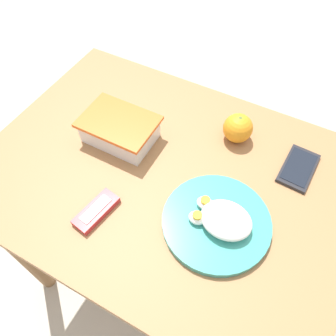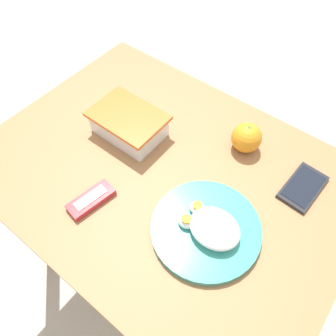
% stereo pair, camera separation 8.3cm
% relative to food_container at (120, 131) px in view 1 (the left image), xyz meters
% --- Properties ---
extents(ground_plane, '(10.00, 10.00, 0.00)m').
position_rel_food_container_xyz_m(ground_plane, '(0.16, -0.04, -0.79)').
color(ground_plane, '#B2A899').
extents(table, '(0.96, 0.71, 0.76)m').
position_rel_food_container_xyz_m(table, '(0.16, -0.04, -0.17)').
color(table, '#996B42').
rests_on(table, ground_plane).
extents(food_container, '(0.20, 0.14, 0.07)m').
position_rel_food_container_xyz_m(food_container, '(0.00, 0.00, 0.00)').
color(food_container, white).
rests_on(food_container, table).
extents(orange_fruit, '(0.08, 0.08, 0.08)m').
position_rel_food_container_xyz_m(orange_fruit, '(0.29, 0.15, 0.01)').
color(orange_fruit, orange).
rests_on(orange_fruit, table).
extents(rice_plate, '(0.26, 0.26, 0.06)m').
position_rel_food_container_xyz_m(rice_plate, '(0.35, -0.12, -0.01)').
color(rice_plate, teal).
rests_on(rice_plate, table).
extents(candy_bar, '(0.07, 0.12, 0.02)m').
position_rel_food_container_xyz_m(candy_bar, '(0.08, -0.23, -0.02)').
color(candy_bar, '#B7282D').
rests_on(candy_bar, table).
extents(cell_phone, '(0.09, 0.14, 0.01)m').
position_rel_food_container_xyz_m(cell_phone, '(0.47, 0.13, -0.03)').
color(cell_phone, '#232328').
rests_on(cell_phone, table).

